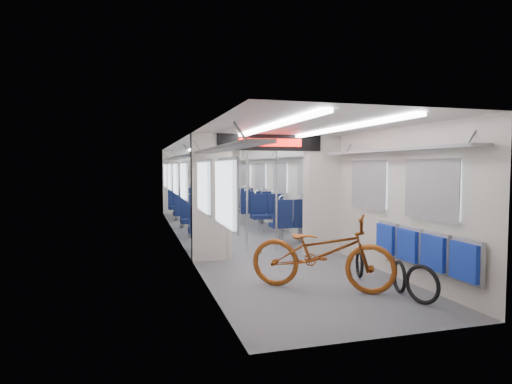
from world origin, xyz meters
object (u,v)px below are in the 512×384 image
flip_bench (422,249)px  bike_hoop_c (359,265)px  seat_bay_near_left (204,219)px  stanchion_far_left (212,187)px  bike_hoop_a (422,286)px  bike_hoop_b (399,278)px  bicycle (322,252)px  seat_bay_near_right (279,215)px  seat_bay_far_right (247,204)px  stanchion_near_left (247,194)px  stanchion_near_right (276,194)px  seat_bay_far_left (187,205)px  stanchion_far_right (240,187)px

flip_bench → bike_hoop_c: size_ratio=4.81×
seat_bay_near_left → stanchion_far_left: bearing=75.4°
bike_hoop_a → bike_hoop_b: bearing=88.9°
bicycle → seat_bay_near_right: 4.50m
bike_hoop_a → bike_hoop_c: bike_hoop_a is taller
bicycle → bike_hoop_a: bicycle is taller
seat_bay_near_right → seat_bay_far_right: 3.02m
stanchion_near_left → stanchion_far_left: same height
bike_hoop_c → stanchion_near_right: size_ratio=0.19×
bike_hoop_c → seat_bay_far_left: 7.26m
seat_bay_near_left → stanchion_far_right: bearing=56.3°
bicycle → seat_bay_far_left: 7.52m
seat_bay_far_right → stanchion_near_right: size_ratio=0.89×
bike_hoop_b → stanchion_far_right: bearing=95.5°
bike_hoop_c → stanchion_near_right: bearing=103.7°
seat_bay_near_left → stanchion_far_left: (0.56, 2.13, 0.63)m
seat_bay_far_left → stanchion_near_left: (0.69, -4.52, 0.59)m
stanchion_near_left → stanchion_near_right: same height
bicycle → stanchion_far_right: stanchion_far_right is taller
bike_hoop_a → seat_bay_near_right: bearing=90.6°
stanchion_near_right → stanchion_far_left: bearing=101.3°
stanchion_near_right → seat_bay_far_right: bearing=82.5°
seat_bay_near_right → stanchion_far_right: size_ratio=0.89×
bike_hoop_a → seat_bay_near_right: (-0.05, 5.34, 0.32)m
flip_bench → stanchion_far_left: bearing=104.6°
flip_bench → seat_bay_far_left: 8.19m
flip_bench → stanchion_near_left: (-1.60, 3.35, 0.57)m
stanchion_near_left → stanchion_near_right: bearing=-18.1°
flip_bench → bike_hoop_c: 1.04m
stanchion_near_left → stanchion_far_right: 3.18m
seat_bay_far_right → stanchion_far_left: stanchion_far_left is taller
stanchion_near_right → stanchion_far_left: size_ratio=1.00×
stanchion_far_right → bike_hoop_a: bearing=-85.0°
stanchion_near_right → stanchion_far_left: 3.55m
bike_hoop_b → seat_bay_far_right: seat_bay_far_right is taller
flip_bench → bike_hoop_b: bearing=-177.2°
seat_bay_near_right → seat_bay_far_left: seat_bay_far_left is taller
bicycle → seat_bay_far_left: seat_bay_far_left is taller
bike_hoop_b → stanchion_near_left: (-1.24, 3.36, 0.95)m
seat_bay_near_left → stanchion_near_left: size_ratio=0.84×
seat_bay_far_right → flip_bench: bearing=-86.9°
flip_bench → seat_bay_near_right: 4.84m
seat_bay_far_right → seat_bay_near_left: bearing=-119.2°
bike_hoop_c → stanchion_near_left: size_ratio=0.19×
stanchion_far_right → flip_bench: bearing=-81.4°
stanchion_far_left → bike_hoop_b: bearing=-78.3°
seat_bay_far_left → stanchion_near_right: stanchion_near_right is taller
bicycle → flip_bench: size_ratio=0.94×
bike_hoop_c → seat_bay_near_left: size_ratio=0.23×
bike_hoop_c → flip_bench: bearing=-60.6°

